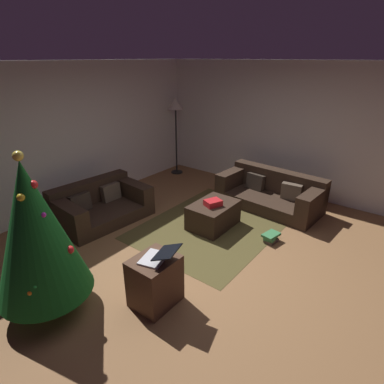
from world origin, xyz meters
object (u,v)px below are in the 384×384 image
at_px(ottoman, 213,215).
at_px(christmas_tree, 35,231).
at_px(couch_right, 271,193).
at_px(side_table, 155,281).
at_px(tv_remote, 214,204).
at_px(book_stack, 271,237).
at_px(laptop, 159,256).
at_px(corner_lamp, 176,110).
at_px(gift_box, 213,203).
at_px(couch_left, 100,205).

bearing_deg(ottoman, christmas_tree, 172.00).
xyz_separation_m(couch_right, ottoman, (-1.34, 0.42, -0.05)).
height_order(ottoman, side_table, side_table).
bearing_deg(tv_remote, book_stack, -113.16).
bearing_deg(laptop, corner_lamp, 37.96).
relative_size(side_table, corner_lamp, 0.33).
relative_size(ottoman, gift_box, 3.22).
xyz_separation_m(ottoman, tv_remote, (-0.03, -0.03, 0.22)).
distance_m(couch_left, couch_right, 3.18).
xyz_separation_m(couch_left, gift_box, (0.92, -1.78, 0.21)).
bearing_deg(corner_lamp, couch_right, -97.25).
distance_m(book_stack, corner_lamp, 3.86).
relative_size(laptop, book_stack, 1.57).
xyz_separation_m(ottoman, laptop, (-1.90, -0.56, 0.45)).
bearing_deg(corner_lamp, couch_left, -169.79).
relative_size(couch_left, book_stack, 5.27).
distance_m(tv_remote, corner_lamp, 3.04).
distance_m(couch_left, laptop, 2.51).
xyz_separation_m(couch_left, ottoman, (0.98, -1.75, -0.04)).
distance_m(couch_right, christmas_tree, 4.20).
relative_size(gift_box, book_stack, 0.85).
relative_size(ottoman, tv_remote, 5.20).
bearing_deg(corner_lamp, laptop, -142.04).
xyz_separation_m(tv_remote, side_table, (-1.88, -0.47, -0.13)).
height_order(tv_remote, corner_lamp, corner_lamp).
distance_m(tv_remote, book_stack, 1.04).
relative_size(ottoman, laptop, 1.73).
height_order(side_table, book_stack, side_table).
distance_m(side_table, book_stack, 2.12).
xyz_separation_m(couch_right, book_stack, (-1.21, -0.58, -0.19)).
bearing_deg(couch_left, corner_lamp, -165.43).
xyz_separation_m(ottoman, corner_lamp, (1.68, 2.23, 1.32)).
distance_m(couch_right, tv_remote, 1.43).
xyz_separation_m(tv_remote, corner_lamp, (1.71, 2.26, 1.10)).
height_order(christmas_tree, book_stack, christmas_tree).
distance_m(couch_left, christmas_tree, 2.34).
bearing_deg(tv_remote, gift_box, 149.55).
bearing_deg(book_stack, side_table, 166.38).
bearing_deg(laptop, side_table, 105.95).
distance_m(couch_right, book_stack, 1.35).
bearing_deg(laptop, ottoman, 16.39).
height_order(couch_right, christmas_tree, christmas_tree).
bearing_deg(book_stack, tv_remote, 99.65).
bearing_deg(tv_remote, laptop, 162.98).
height_order(couch_right, side_table, couch_right).
relative_size(christmas_tree, side_table, 3.12).
xyz_separation_m(couch_right, laptop, (-3.24, -0.14, 0.39)).
xyz_separation_m(book_stack, corner_lamp, (1.54, 3.22, 1.45)).
height_order(tv_remote, book_stack, tv_remote).
bearing_deg(ottoman, couch_left, 119.34).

